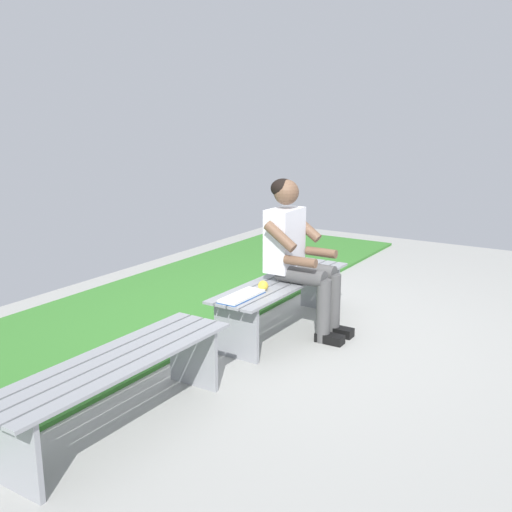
{
  "coord_description": "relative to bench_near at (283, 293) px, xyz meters",
  "views": [
    {
      "loc": [
        4.04,
        2.28,
        1.74
      ],
      "look_at": [
        0.65,
        0.15,
        0.78
      ],
      "focal_mm": 42.19,
      "sensor_mm": 36.0,
      "label": 1
    }
  ],
  "objects": [
    {
      "name": "ground_plane",
      "position": [
        0.93,
        1.0,
        -0.34
      ],
      "size": [
        10.0,
        7.0,
        0.04
      ],
      "primitive_type": "cube",
      "color": "#9E9E99"
    },
    {
      "name": "grass_strip",
      "position": [
        0.93,
        -1.25,
        -0.31
      ],
      "size": [
        9.0,
        1.79,
        0.03
      ],
      "primitive_type": "cube",
      "color": "#387A2D",
      "rests_on": "ground"
    },
    {
      "name": "bench_near",
      "position": [
        0.0,
        0.0,
        0.0
      ],
      "size": [
        1.58,
        0.43,
        0.43
      ],
      "rotation": [
        0.0,
        0.0,
        -0.01
      ],
      "color": "gray",
      "rests_on": "ground"
    },
    {
      "name": "bench_far",
      "position": [
        1.85,
        -0.0,
        0.0
      ],
      "size": [
        1.58,
        0.43,
        0.43
      ],
      "rotation": [
        0.0,
        0.0,
        -0.01
      ],
      "color": "gray",
      "rests_on": "ground"
    },
    {
      "name": "person_seated",
      "position": [
        -0.05,
        0.1,
        0.35
      ],
      "size": [
        0.5,
        0.69,
        1.23
      ],
      "color": "silver",
      "rests_on": "ground"
    },
    {
      "name": "apple",
      "position": [
        0.33,
        0.02,
        0.14
      ],
      "size": [
        0.08,
        0.08,
        0.08
      ],
      "primitive_type": "sphere",
      "color": "gold",
      "rests_on": "bench_near"
    },
    {
      "name": "book_open",
      "position": [
        0.57,
        -0.02,
        0.11
      ],
      "size": [
        0.41,
        0.16,
        0.02
      ],
      "rotation": [
        0.0,
        0.0,
        -0.01
      ],
      "color": "white",
      "rests_on": "bench_near"
    }
  ]
}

